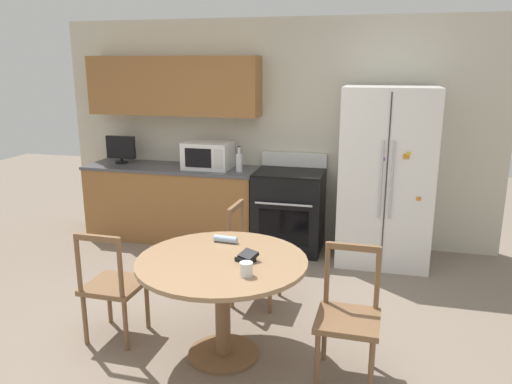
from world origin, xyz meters
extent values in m
plane|color=gray|center=(0.00, 0.00, 0.00)|extent=(14.00, 14.00, 0.00)
cube|color=beige|center=(0.00, 2.65, 1.30)|extent=(5.20, 0.10, 2.60)
cube|color=#936033|center=(-1.16, 2.43, 1.84)|extent=(2.07, 0.34, 0.68)
cube|color=#936033|center=(-1.16, 2.29, 0.43)|extent=(2.07, 0.62, 0.86)
cube|color=#4C4C51|center=(-1.16, 2.29, 0.88)|extent=(2.10, 0.64, 0.03)
cube|color=white|center=(1.32, 2.19, 0.94)|extent=(0.95, 0.77, 1.87)
cube|color=#333333|center=(1.32, 1.80, 0.94)|extent=(0.01, 0.01, 1.80)
cylinder|color=silver|center=(1.27, 1.79, 0.98)|extent=(0.02, 0.02, 0.79)
cylinder|color=silver|center=(1.37, 1.79, 0.98)|extent=(0.02, 0.02, 0.79)
cube|color=yellow|center=(1.51, 1.80, 1.25)|extent=(0.04, 0.01, 0.03)
cube|color=purple|center=(1.28, 1.80, 1.19)|extent=(0.04, 0.01, 0.03)
cube|color=white|center=(1.35, 1.80, 0.89)|extent=(0.04, 0.01, 0.03)
cube|color=orange|center=(1.64, 1.80, 0.81)|extent=(0.04, 0.01, 0.04)
cube|color=orange|center=(1.49, 1.80, 1.22)|extent=(0.06, 0.01, 0.05)
cube|color=black|center=(0.27, 2.26, 0.45)|extent=(0.76, 0.64, 0.90)
cube|color=black|center=(0.27, 1.94, 0.36)|extent=(0.55, 0.01, 0.40)
cylinder|color=silver|center=(0.27, 1.91, 0.63)|extent=(0.62, 0.02, 0.02)
cube|color=black|center=(0.27, 2.26, 0.91)|extent=(0.76, 0.64, 0.02)
cube|color=white|center=(0.27, 2.55, 1.00)|extent=(0.76, 0.06, 0.16)
cube|color=white|center=(-0.71, 2.29, 1.05)|extent=(0.54, 0.39, 0.31)
cube|color=black|center=(-0.75, 2.09, 1.05)|extent=(0.31, 0.01, 0.22)
cube|color=silver|center=(-0.51, 2.09, 1.05)|extent=(0.11, 0.01, 0.22)
cylinder|color=black|center=(-1.85, 2.33, 0.91)|extent=(0.16, 0.16, 0.02)
cylinder|color=black|center=(-1.85, 2.33, 0.94)|extent=(0.03, 0.03, 0.04)
cube|color=black|center=(-1.85, 2.33, 1.10)|extent=(0.37, 0.05, 0.28)
cylinder|color=silver|center=(-0.30, 2.21, 1.00)|extent=(0.08, 0.08, 0.20)
cylinder|color=silver|center=(-0.30, 2.21, 1.14)|extent=(0.03, 0.03, 0.08)
cylinder|color=#262626|center=(-0.30, 2.21, 1.19)|extent=(0.03, 0.03, 0.01)
cylinder|color=#997551|center=(0.21, -0.02, 0.74)|extent=(1.21, 1.21, 0.03)
cylinder|color=brown|center=(0.21, -0.02, 0.37)|extent=(0.11, 0.11, 0.70)
cylinder|color=brown|center=(0.21, -0.02, 0.01)|extent=(0.52, 0.52, 0.03)
cube|color=brown|center=(0.24, 0.87, 0.43)|extent=(0.44, 0.44, 0.04)
cylinder|color=brown|center=(0.42, 1.03, 0.21)|extent=(0.04, 0.04, 0.41)
cylinder|color=brown|center=(0.40, 0.69, 0.21)|extent=(0.04, 0.04, 0.41)
cylinder|color=brown|center=(0.07, 1.05, 0.21)|extent=(0.04, 0.04, 0.41)
cylinder|color=brown|center=(0.06, 0.70, 0.21)|extent=(0.04, 0.04, 0.41)
cylinder|color=brown|center=(0.06, 1.05, 0.68)|extent=(0.04, 0.04, 0.45)
cylinder|color=brown|center=(0.04, 0.71, 0.68)|extent=(0.04, 0.04, 0.45)
cube|color=brown|center=(0.05, 0.88, 0.88)|extent=(0.05, 0.35, 0.04)
cube|color=brown|center=(-0.68, 0.04, 0.43)|extent=(0.43, 0.43, 0.04)
cylinder|color=brown|center=(-0.85, 0.21, 0.21)|extent=(0.04, 0.04, 0.41)
cylinder|color=brown|center=(-0.50, 0.20, 0.21)|extent=(0.04, 0.04, 0.41)
cylinder|color=brown|center=(-0.85, -0.13, 0.21)|extent=(0.04, 0.04, 0.41)
cylinder|color=brown|center=(-0.51, -0.14, 0.21)|extent=(0.04, 0.04, 0.41)
cylinder|color=brown|center=(-0.85, -0.15, 0.68)|extent=(0.04, 0.04, 0.45)
cylinder|color=brown|center=(-0.51, -0.16, 0.68)|extent=(0.04, 0.04, 0.45)
cube|color=brown|center=(-0.68, -0.15, 0.88)|extent=(0.34, 0.04, 0.04)
cube|color=brown|center=(1.11, -0.08, 0.43)|extent=(0.43, 0.43, 0.04)
cylinder|color=brown|center=(1.28, -0.25, 0.21)|extent=(0.04, 0.04, 0.41)
cylinder|color=brown|center=(0.93, -0.24, 0.21)|extent=(0.04, 0.04, 0.41)
cylinder|color=brown|center=(1.28, 0.09, 0.21)|extent=(0.04, 0.04, 0.41)
cylinder|color=brown|center=(0.94, 0.10, 0.21)|extent=(0.04, 0.04, 0.41)
cylinder|color=brown|center=(1.28, 0.11, 0.68)|extent=(0.04, 0.04, 0.45)
cylinder|color=brown|center=(0.94, 0.12, 0.68)|extent=(0.04, 0.04, 0.45)
cube|color=brown|center=(1.11, 0.11, 0.88)|extent=(0.35, 0.04, 0.04)
cylinder|color=silver|center=(0.45, -0.25, 0.80)|extent=(0.09, 0.09, 0.09)
cylinder|color=#4C8C59|center=(0.45, -0.25, 0.78)|extent=(0.08, 0.08, 0.05)
cylinder|color=#A3BCDB|center=(0.14, 0.31, 0.78)|extent=(0.19, 0.07, 0.05)
cube|color=black|center=(0.39, -0.02, 0.77)|extent=(0.15, 0.14, 0.03)
cube|color=black|center=(0.40, 0.00, 0.80)|extent=(0.15, 0.15, 0.06)
camera|label=1|loc=(1.25, -3.14, 2.09)|focal=35.00mm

